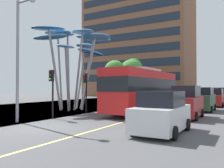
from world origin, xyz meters
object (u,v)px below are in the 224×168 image
at_px(red_bus, 144,89).
at_px(traffic_light_kerb_far, 86,84).
at_px(traffic_light_kerb_near, 52,83).
at_px(traffic_light_island_mid, 108,83).
at_px(car_parked_far, 203,100).
at_px(leaf_sculpture, 77,45).
at_px(car_parked_near, 162,113).
at_px(car_far_side, 220,96).
at_px(street_lamp, 21,43).
at_px(car_parked_mid, 186,103).
at_px(car_side_street, 215,98).
at_px(traffic_light_opposite, 128,84).

height_order(red_bus, traffic_light_kerb_far, red_bus).
distance_m(traffic_light_kerb_near, traffic_light_island_mid, 7.48).
bearing_deg(car_parked_far, leaf_sculpture, -157.47).
xyz_separation_m(car_parked_near, car_far_side, (0.55, 24.86, 0.09)).
height_order(leaf_sculpture, street_lamp, leaf_sculpture).
xyz_separation_m(traffic_light_island_mid, car_parked_far, (8.30, 3.57, -1.57)).
distance_m(traffic_light_kerb_near, traffic_light_kerb_far, 4.19).
height_order(car_parked_mid, street_lamp, street_lamp).
bearing_deg(car_parked_far, traffic_light_kerb_far, -141.51).
bearing_deg(car_parked_near, car_side_street, 88.48).
bearing_deg(traffic_light_kerb_far, leaf_sculpture, 140.81).
bearing_deg(car_parked_far, traffic_light_kerb_near, -127.58).
bearing_deg(car_parked_far, traffic_light_island_mid, -156.73).
relative_size(red_bus, car_parked_near, 2.56).
height_order(traffic_light_kerb_far, car_parked_mid, traffic_light_kerb_far).
relative_size(leaf_sculpture, street_lamp, 1.17).
height_order(car_parked_near, car_far_side, car_far_side).
xyz_separation_m(traffic_light_kerb_near, car_side_street, (8.90, 17.39, -1.53)).
bearing_deg(leaf_sculpture, traffic_light_opposite, 54.94).
relative_size(red_bus, car_parked_mid, 2.59).
distance_m(traffic_light_opposite, car_side_street, 10.54).
xyz_separation_m(car_parked_mid, car_parked_far, (0.25, 6.03, -0.04)).
bearing_deg(car_side_street, traffic_light_island_mid, -131.25).
distance_m(traffic_light_kerb_near, traffic_light_opposite, 11.15).
height_order(red_bus, traffic_light_opposite, red_bus).
relative_size(traffic_light_kerb_near, street_lamp, 0.44).
xyz_separation_m(traffic_light_opposite, car_parked_mid, (7.68, -6.12, -1.53)).
bearing_deg(car_parked_near, car_parked_mid, 91.43).
bearing_deg(traffic_light_kerb_far, car_parked_near, -32.31).
height_order(leaf_sculpture, traffic_light_kerb_near, leaf_sculpture).
height_order(traffic_light_kerb_near, traffic_light_island_mid, traffic_light_island_mid).
bearing_deg(car_side_street, red_bus, -113.23).
relative_size(red_bus, traffic_light_kerb_near, 3.06).
bearing_deg(traffic_light_kerb_near, car_far_side, 69.28).
bearing_deg(traffic_light_island_mid, car_side_street, 48.75).
relative_size(car_parked_mid, car_side_street, 0.89).
relative_size(traffic_light_island_mid, car_side_street, 0.79).
bearing_deg(traffic_light_kerb_near, traffic_light_kerb_far, 91.60).
xyz_separation_m(traffic_light_kerb_near, traffic_light_opposite, (0.57, 11.14, 0.11)).
relative_size(traffic_light_island_mid, car_parked_mid, 0.88).
height_order(traffic_light_kerb_near, street_lamp, street_lamp).
distance_m(red_bus, car_parked_far, 6.17).
height_order(leaf_sculpture, car_parked_far, leaf_sculpture).
relative_size(leaf_sculpture, car_parked_near, 2.22).
relative_size(traffic_light_opposite, car_parked_near, 0.87).
bearing_deg(car_parked_near, traffic_light_island_mid, 133.42).
xyz_separation_m(traffic_light_kerb_far, car_side_street, (9.01, 13.20, -1.52)).
bearing_deg(street_lamp, car_far_side, 70.38).
height_order(traffic_light_kerb_far, traffic_light_opposite, traffic_light_opposite).
distance_m(car_parked_near, car_parked_mid, 6.22).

